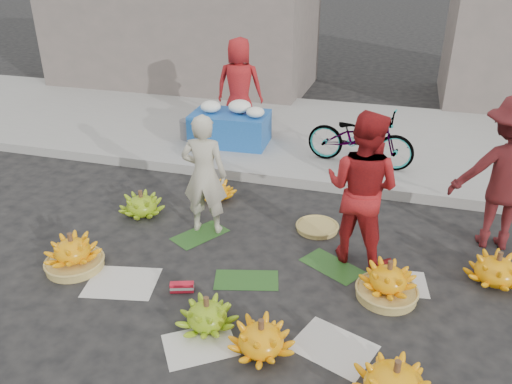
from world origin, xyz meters
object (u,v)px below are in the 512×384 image
(banana_bunch_4, at_px, (388,282))
(flower_table, at_px, (231,126))
(banana_bunch_0, at_px, (73,253))
(vendor_cream, at_px, (204,175))
(bicycle, at_px, (360,138))

(banana_bunch_4, distance_m, flower_table, 4.31)
(banana_bunch_0, distance_m, vendor_cream, 1.64)
(banana_bunch_4, distance_m, vendor_cream, 2.33)
(banana_bunch_4, height_order, bicycle, bicycle)
(bicycle, bearing_deg, banana_bunch_4, -160.13)
(vendor_cream, distance_m, bicycle, 2.77)
(vendor_cream, distance_m, flower_table, 2.68)
(banana_bunch_4, height_order, vendor_cream, vendor_cream)
(flower_table, xyz_separation_m, bicycle, (2.14, -0.30, 0.12))
(vendor_cream, bearing_deg, flower_table, -83.65)
(vendor_cream, relative_size, flower_table, 1.12)
(banana_bunch_0, relative_size, vendor_cream, 0.41)
(banana_bunch_0, relative_size, bicycle, 0.37)
(flower_table, bearing_deg, bicycle, -11.16)
(banana_bunch_4, relative_size, bicycle, 0.39)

